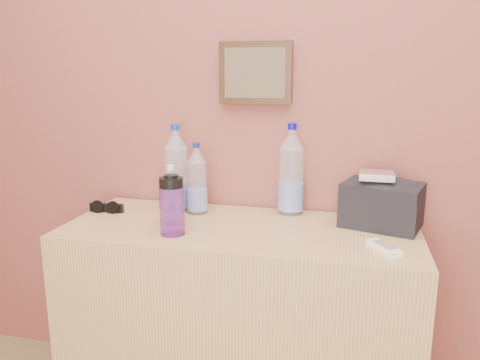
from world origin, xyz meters
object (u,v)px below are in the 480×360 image
Objects in this scene: dresser at (240,326)px; nalgene_bottle at (172,205)px; sunglasses at (107,208)px; pet_large_a at (177,173)px; toiletry_bag at (382,202)px; pet_large_c at (291,174)px; pet_small at (172,199)px; foil_packet at (377,175)px; ac_remote at (384,248)px; pet_large_b at (197,182)px.

dresser is 6.06× the size of nalgene_bottle.
nalgene_bottle is 0.43m from sunglasses.
pet_large_a is 0.83m from toiletry_bag.
pet_small is (-0.42, -0.25, -0.06)m from pet_large_c.
nalgene_bottle is 0.79× the size of toiletry_bag.
toiletry_bag is at bearing 47.49° from foil_packet.
nalgene_bottle is at bearing -122.39° from ac_remote.
sunglasses is at bearing -167.62° from pet_large_c.
pet_small reaches higher than nalgene_bottle.
pet_large_c is at bearing 30.95° from pet_small.
pet_large_a is 1.66× the size of nalgene_bottle.
pet_large_b is at bearing -167.27° from pet_large_c.
sunglasses is 1.04× the size of ac_remote.
pet_large_b is 0.79× the size of pet_large_c.
dresser is 0.64m from pet_large_c.
foil_packet is at bearing -3.85° from pet_large_a.
sunglasses is at bearing -167.97° from pet_large_b.
foil_packet is at bearing -0.69° from sunglasses.
pet_small is 1.06× the size of nalgene_bottle.
nalgene_bottle is 1.76× the size of foil_packet.
sunglasses is (-0.75, -0.16, -0.15)m from pet_large_c.
pet_small is 1.67× the size of ac_remote.
pet_large_c is at bearing 160.28° from foil_packet.
pet_large_b is 0.39m from pet_large_c.
ac_remote is (0.73, -0.26, -0.12)m from pet_large_b.
sunglasses is at bearing -160.04° from pet_large_a.
pet_large_b reaches higher than ac_remote.
sunglasses is at bearing -159.33° from toiletry_bag.
ac_remote is at bearing -12.64° from sunglasses.
pet_large_a is at bearing 153.13° from dresser.
pet_large_b reaches higher than pet_small.
nalgene_bottle is (-0.22, -0.14, 0.52)m from dresser.
pet_large_c reaches higher than pet_small.
toiletry_bag is at bearing -1.69° from pet_large_a.
pet_small is at bearing -130.20° from ac_remote.
foil_packet is (0.80, -0.05, 0.04)m from pet_large_a.
pet_large_b is at bearing 177.30° from foil_packet.
sunglasses is at bearing -177.54° from foil_packet.
pet_large_c reaches higher than nalgene_bottle.
pet_small is 0.80m from toiletry_bag.
pet_small is (-0.26, -0.03, 0.52)m from dresser.
sunglasses reaches higher than ac_remote.
pet_large_b is 2.12× the size of ac_remote.
sunglasses is at bearing 174.49° from dresser.
nalgene_bottle is 0.74m from ac_remote.
pet_large_a is at bearing 176.15° from foil_packet.
foil_packet is (0.71, 0.24, 0.09)m from nalgene_bottle.
pet_large_c is at bearing 43.50° from nalgene_bottle.
toiletry_bag is at bearing 14.31° from dresser.
pet_large_b is (-0.21, 0.14, 0.55)m from dresser.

